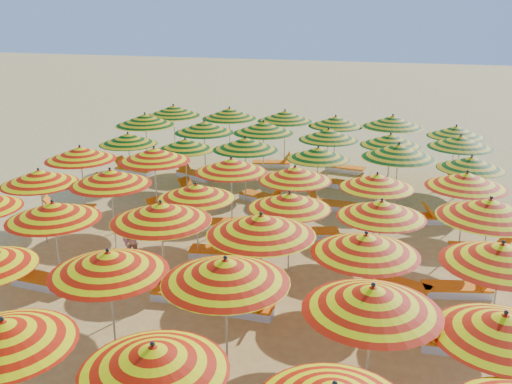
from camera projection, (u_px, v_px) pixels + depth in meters
ground at (252, 246)px, 17.47m from camera, size 120.00×120.00×0.00m
umbrella_2 at (4, 333)px, 9.01m from camera, size 2.58×2.58×2.41m
umbrella_3 at (153, 359)px, 8.37m from camera, size 2.53×2.53×2.40m
umbrella_8 at (108, 262)px, 11.23m from camera, size 2.79×2.79×2.53m
umbrella_9 at (226, 271)px, 10.71m from camera, size 2.72×2.72×2.61m
umbrella_10 at (372, 299)px, 9.76m from camera, size 2.52×2.52×2.58m
umbrella_11 at (504, 326)px, 9.19m from camera, size 2.78×2.78×2.42m
umbrella_13 at (53, 211)px, 14.14m from camera, size 2.70×2.70×2.48m
umbrella_14 at (161, 212)px, 13.73m from camera, size 2.77×2.77×2.61m
umbrella_15 at (261, 225)px, 12.83m from camera, size 2.81×2.81×2.65m
umbrella_16 at (366, 244)px, 12.17m from camera, size 3.05×3.05×2.49m
umbrella_17 at (502, 254)px, 11.51m from camera, size 3.18×3.18×2.57m
umbrella_18 at (39, 177)px, 17.06m from camera, size 2.56×2.56×2.43m
umbrella_19 at (110, 177)px, 16.69m from camera, size 2.78×2.78×2.55m
umbrella_20 at (196, 191)px, 16.02m from camera, size 2.72×2.72×2.33m
umbrella_21 at (289, 201)px, 15.15m from camera, size 2.37×2.37×2.38m
umbrella_22 at (381, 209)px, 14.45m from camera, size 2.51×2.51×2.41m
umbrella_23 at (490, 209)px, 13.79m from camera, size 3.26×3.26×2.68m
umbrella_24 at (80, 153)px, 19.37m from camera, size 2.64×2.64×2.54m
umbrella_25 at (154, 155)px, 19.14m from camera, size 2.44×2.44×2.56m
umbrella_26 at (231, 165)px, 18.19m from camera, size 2.83×2.83×2.47m
umbrella_27 at (295, 174)px, 17.48m from camera, size 2.63×2.63×2.40m
umbrella_28 at (377, 181)px, 16.93m from camera, size 2.58×2.58×2.35m
umbrella_29 at (467, 180)px, 16.56m from camera, size 2.67×2.67×2.50m
umbrella_30 at (128, 139)px, 22.08m from camera, size 2.56×2.56×2.38m
umbrella_31 at (185, 144)px, 21.36m from camera, size 2.25×2.25×2.34m
umbrella_32 at (245, 144)px, 20.73m from camera, size 3.11×3.11×2.53m
umbrella_33 at (318, 153)px, 20.02m from camera, size 2.30×2.30×2.36m
umbrella_34 at (399, 151)px, 19.25m from camera, size 3.14×3.14×2.66m
umbrella_35 at (471, 163)px, 18.83m from camera, size 2.45×2.45×2.36m
umbrella_36 at (145, 120)px, 24.24m from camera, size 3.08×3.08×2.71m
umbrella_37 at (204, 127)px, 23.30m from camera, size 2.74×2.74×2.59m
umbrella_38 at (263, 127)px, 22.98m from camera, size 3.26×3.26×2.65m
umbrella_39 at (328, 134)px, 22.38m from camera, size 3.10×3.10×2.49m
umbrella_40 at (390, 140)px, 21.67m from camera, size 3.06×3.06×2.45m
umbrella_41 at (461, 142)px, 21.08m from camera, size 3.11×3.11×2.53m
umbrella_42 at (173, 111)px, 26.27m from camera, size 3.20×3.20×2.71m
umbrella_43 at (229, 113)px, 25.77m from camera, size 3.15×3.15×2.68m
umbrella_44 at (285, 116)px, 25.31m from camera, size 3.21×3.21×2.65m
umbrella_45 at (336, 121)px, 24.79m from camera, size 2.82×2.82×2.51m
umbrella_46 at (393, 121)px, 23.95m from camera, size 2.73×2.73×2.70m
umbrella_47 at (456, 131)px, 23.13m from camera, size 2.81×2.81×2.44m
lounger_3 at (43, 281)px, 14.97m from camera, size 1.77×0.72×0.69m
lounger_4 at (188, 294)px, 14.31m from camera, size 1.79×0.77×0.69m
lounger_5 at (241, 307)px, 13.68m from camera, size 1.75×0.62×0.69m
lounger_6 at (459, 344)px, 12.19m from camera, size 1.76×0.68×0.69m
lounger_7 at (220, 252)px, 16.70m from camera, size 1.80×0.83×0.69m
lounger_8 at (396, 284)px, 14.78m from camera, size 1.82×1.16×0.69m
lounger_9 at (458, 289)px, 14.54m from camera, size 1.82×0.94×0.69m
lounger_10 at (70, 210)px, 20.10m from camera, size 1.82×1.24×0.69m
lounger_11 at (169, 216)px, 19.51m from camera, size 1.82×1.19×0.69m
lounger_12 at (214, 224)px, 18.86m from camera, size 1.83×1.09×0.69m
lounger_13 at (310, 233)px, 18.10m from camera, size 1.83×1.06×0.69m
lounger_14 at (480, 249)px, 16.89m from camera, size 1.80×0.82×0.69m
lounger_15 at (116, 187)px, 22.67m from camera, size 1.82×1.01×0.69m
lounger_16 at (199, 194)px, 21.82m from camera, size 1.83×1.10×0.69m
lounger_17 at (262, 197)px, 21.41m from camera, size 1.83×1.12×0.69m
lounger_18 at (331, 205)px, 20.63m from camera, size 1.76×0.68×0.69m
lounger_19 at (446, 218)px, 19.37m from camera, size 1.83×1.10×0.69m
lounger_20 at (133, 170)px, 24.89m from camera, size 1.81×0.87×0.69m
lounger_21 at (194, 174)px, 24.30m from camera, size 1.82×1.17×0.69m
lounger_22 at (342, 184)px, 23.00m from camera, size 1.82×0.97×0.69m
lounger_23 at (272, 164)px, 25.94m from camera, size 1.82×0.95×0.69m
lounger_24 at (344, 168)px, 25.18m from camera, size 1.80×0.83×0.69m
lounger_25 at (464, 181)px, 23.39m from camera, size 1.81×0.92×0.69m
beachgoer_b at (132, 241)px, 16.21m from camera, size 0.73×0.62×1.33m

